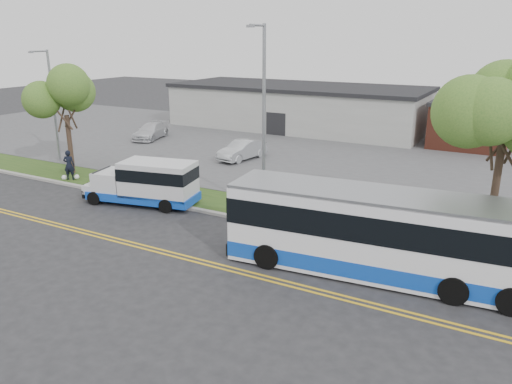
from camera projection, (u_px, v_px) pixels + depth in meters
The scene contains 19 objects.
ground at pixel (187, 218), 25.88m from camera, with size 140.00×140.00×0.00m, color #28282B.
lane_line_north at pixel (136, 243), 22.67m from camera, with size 70.00×0.12×0.01m, color yellow.
lane_line_south at pixel (132, 246), 22.42m from camera, with size 70.00×0.12×0.01m, color yellow.
curb at pixel (199, 210), 26.78m from camera, with size 80.00×0.30×0.15m, color #9E9B93.
verge at pixel (218, 201), 28.28m from camera, with size 80.00×3.30×0.10m, color #224316.
parking_lot at pixel (314, 153), 40.05m from camera, with size 80.00×25.00×0.10m, color #4C4C4F.
commercial_building at pixel (298, 107), 50.53m from camera, with size 25.40×10.40×4.35m.
brick_wing at pixel (471, 123), 42.12m from camera, with size 6.30×7.30×3.90m.
tree_east at pixel (507, 109), 20.04m from camera, with size 5.20×5.20×8.33m.
tree_west at pixel (65, 98), 32.58m from camera, with size 4.40×4.40×6.91m.
streetlight_near at pixel (263, 114), 25.20m from camera, with size 0.35×1.53×9.50m.
streetlight_far at pixel (52, 101), 36.47m from camera, with size 0.35×1.53×8.00m.
shuttle_bus at pixel (148, 182), 27.55m from camera, with size 6.74×3.32×2.49m.
transit_bus at pixel (381, 234), 19.27m from camera, with size 12.25×3.86×3.34m.
pedestrian at pixel (69, 165), 32.13m from camera, with size 0.71×0.47×1.95m, color black.
parked_car_a at pixel (242, 150), 37.53m from camera, with size 1.53×4.38×1.44m, color #B5B8BC.
parked_car_b at pixel (151, 131), 45.13m from camera, with size 1.92×4.73×1.37m, color silver.
grocery_bag_left at pixel (64, 177), 32.30m from camera, with size 0.32×0.32×0.32m, color white.
grocery_bag_right at pixel (77, 177), 32.44m from camera, with size 0.32×0.32×0.32m, color white.
Camera 1 is at (14.93, -19.51, 9.01)m, focal length 35.00 mm.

